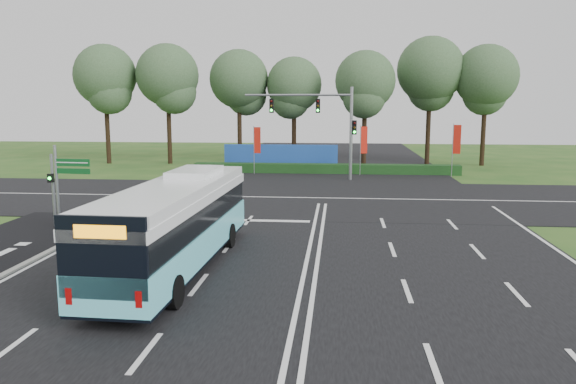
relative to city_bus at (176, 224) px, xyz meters
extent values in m
plane|color=#244F1A|center=(4.45, 3.39, -1.67)|extent=(120.00, 120.00, 0.00)
cube|color=black|center=(4.45, 3.39, -1.65)|extent=(20.00, 120.00, 0.04)
cube|color=black|center=(4.45, 15.39, -1.64)|extent=(120.00, 14.00, 0.05)
cube|color=gray|center=(-5.65, 0.39, -1.61)|extent=(0.25, 18.00, 0.12)
cube|color=#69E4F5|center=(0.00, 0.01, -0.64)|extent=(2.78, 11.60, 1.06)
cube|color=black|center=(0.00, 0.01, -1.12)|extent=(2.75, 11.54, 0.29)
cube|color=black|center=(0.00, 0.01, 0.32)|extent=(2.68, 11.43, 0.91)
cube|color=white|center=(0.00, 0.01, 0.90)|extent=(2.78, 11.60, 0.34)
cube|color=white|center=(0.00, 0.01, 1.23)|extent=(2.71, 11.14, 0.34)
cube|color=white|center=(0.08, 2.42, 1.52)|extent=(1.63, 2.93, 0.24)
cube|color=black|center=(-0.19, -5.69, 0.37)|extent=(2.33, 0.20, 2.11)
cube|color=orange|center=(-0.19, -5.73, 1.04)|extent=(1.35, 0.10, 0.34)
cylinder|color=black|center=(-1.01, 3.32, -1.17)|extent=(0.30, 1.01, 1.00)
cylinder|color=black|center=(1.23, 3.24, -1.17)|extent=(0.30, 1.01, 1.00)
cylinder|color=black|center=(-1.24, -3.60, -1.17)|extent=(0.30, 1.01, 1.00)
cylinder|color=black|center=(1.00, -3.67, -1.17)|extent=(0.30, 1.01, 1.00)
cylinder|color=gray|center=(-7.66, 6.10, 0.08)|extent=(0.14, 0.14, 3.48)
cube|color=black|center=(-7.66, 5.92, 0.72)|extent=(0.32, 0.26, 0.40)
sphere|color=#19F233|center=(-7.66, 5.82, 0.72)|extent=(0.14, 0.14, 0.14)
cylinder|color=gray|center=(-6.20, 3.71, 0.37)|extent=(0.12, 0.12, 4.08)
cube|color=#0D4A1C|center=(-5.43, 3.64, 1.70)|extent=(1.53, 0.19, 0.31)
cube|color=#0D4A1C|center=(-5.43, 3.64, 1.34)|extent=(1.53, 0.19, 0.22)
cube|color=white|center=(-5.43, 3.61, 1.70)|extent=(1.42, 0.13, 0.04)
cylinder|color=gray|center=(-1.35, 26.70, 0.31)|extent=(0.06, 0.06, 3.96)
cube|color=red|center=(-1.06, 26.68, 1.15)|extent=(0.53, 0.08, 2.11)
cylinder|color=gray|center=(7.28, 26.83, 0.35)|extent=(0.06, 0.06, 4.04)
cube|color=red|center=(7.56, 26.91, 1.20)|extent=(0.53, 0.19, 2.15)
cylinder|color=gray|center=(14.45, 26.38, 0.44)|extent=(0.07, 0.07, 4.22)
cube|color=red|center=(14.75, 26.30, 1.34)|extent=(0.55, 0.19, 2.25)
cylinder|color=gray|center=(6.45, 23.89, 1.83)|extent=(0.24, 0.24, 7.00)
cylinder|color=gray|center=(2.45, 23.89, 4.73)|extent=(8.00, 0.16, 0.16)
cube|color=black|center=(3.95, 23.89, 3.93)|extent=(0.32, 0.28, 1.05)
cube|color=black|center=(0.45, 23.89, 3.93)|extent=(0.32, 0.28, 1.05)
cube|color=black|center=(6.70, 23.89, 2.33)|extent=(0.32, 0.28, 1.05)
cube|color=#143413|center=(4.45, 27.89, -1.27)|extent=(22.00, 1.20, 0.80)
cube|color=#1E4BA7|center=(0.45, 30.39, -0.57)|extent=(10.00, 0.30, 2.20)
cylinder|color=black|center=(-16.74, 33.98, 2.33)|extent=(0.44, 0.44, 7.99)
sphere|color=#334E2E|center=(-16.74, 33.98, 6.74)|extent=(5.88, 5.88, 5.88)
cylinder|color=black|center=(-10.74, 34.31, 2.34)|extent=(0.44, 0.44, 8.01)
sphere|color=#334E2E|center=(-10.74, 34.31, 6.76)|extent=(5.90, 5.90, 5.90)
cylinder|color=black|center=(-4.17, 35.89, 2.18)|extent=(0.44, 0.44, 7.69)
sphere|color=#334E2E|center=(-4.17, 35.89, 6.43)|extent=(5.67, 5.67, 5.67)
cylinder|color=black|center=(1.17, 36.03, 1.92)|extent=(0.44, 0.44, 7.18)
sphere|color=#334E2E|center=(1.17, 36.03, 5.89)|extent=(5.29, 5.29, 5.29)
cylinder|color=black|center=(7.85, 33.71, 2.05)|extent=(0.44, 0.44, 7.42)
sphere|color=#334E2E|center=(7.85, 33.71, 6.15)|extent=(5.47, 5.47, 5.47)
cylinder|color=black|center=(13.95, 35.80, 2.54)|extent=(0.44, 0.44, 8.42)
sphere|color=#334E2E|center=(13.95, 35.80, 7.20)|extent=(6.21, 6.21, 6.21)
cylinder|color=black|center=(18.93, 35.29, 2.25)|extent=(0.44, 0.44, 7.84)
sphere|color=#334E2E|center=(18.93, 35.29, 6.59)|extent=(5.78, 5.78, 5.78)
camera|label=1|loc=(5.60, -18.59, 4.14)|focal=35.00mm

